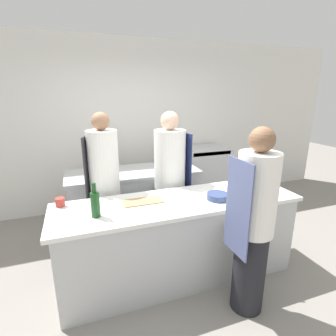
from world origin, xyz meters
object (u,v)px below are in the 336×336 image
at_px(bottle_vinegar, 239,193).
at_px(bowl_prep_small, 218,196).
at_px(bottle_wine, 262,178).
at_px(bowl_mixing_large, 257,179).
at_px(chef_at_pass_far, 105,189).
at_px(cup, 60,202).
at_px(chef_at_stove, 170,182).
at_px(oven_range, 203,175).
at_px(bottle_olive_oil, 95,204).
at_px(chef_at_prep_near, 253,225).
at_px(bowl_ceramic_blue, 241,188).

xyz_separation_m(bottle_vinegar, bowl_prep_small, (-0.16, 0.14, -0.07)).
height_order(bottle_wine, bowl_mixing_large, bottle_wine).
relative_size(chef_at_pass_far, cup, 20.05).
relative_size(bottle_vinegar, bowl_mixing_large, 1.64).
height_order(chef_at_stove, bowl_prep_small, chef_at_stove).
height_order(bottle_vinegar, bowl_mixing_large, bottle_vinegar).
relative_size(oven_range, bottle_olive_oil, 3.21).
xyz_separation_m(chef_at_prep_near, cup, (-1.57, 0.89, 0.07)).
relative_size(chef_at_stove, cup, 19.94).
relative_size(oven_range, bowl_prep_small, 4.59).
relative_size(bottle_vinegar, bottle_wine, 0.95).
distance_m(chef_at_stove, bottle_wine, 1.09).
bearing_deg(bowl_mixing_large, bottle_wine, -116.81).
bearing_deg(cup, chef_at_stove, 15.94).
bearing_deg(bowl_mixing_large, cup, 179.57).
distance_m(chef_at_stove, bottle_vinegar, 0.96).
distance_m(chef_at_pass_far, bottle_olive_oil, 0.72).
height_order(chef_at_pass_far, bottle_olive_oil, chef_at_pass_far).
bearing_deg(bowl_ceramic_blue, chef_at_prep_near, -115.69).
distance_m(chef_at_stove, bowl_ceramic_blue, 0.88).
bearing_deg(chef_at_stove, bowl_ceramic_blue, 35.19).
height_order(chef_at_pass_far, bottle_wine, chef_at_pass_far).
bearing_deg(bowl_ceramic_blue, cup, 172.04).
height_order(chef_at_prep_near, bottle_wine, chef_at_prep_near).
xyz_separation_m(chef_at_stove, bowl_prep_small, (0.26, -0.72, 0.05)).
distance_m(bowl_mixing_large, bowl_prep_small, 0.83).
distance_m(chef_at_pass_far, bowl_prep_small, 1.28).
bearing_deg(chef_at_prep_near, bowl_mixing_large, -40.17).
bearing_deg(bottle_olive_oil, cup, 132.30).
bearing_deg(bowl_mixing_large, chef_at_stove, 159.63).
bearing_deg(bottle_wine, chef_at_pass_far, 161.62).
bearing_deg(bowl_prep_small, chef_at_prep_near, -85.12).
relative_size(chef_at_stove, bottle_wine, 6.26).
bearing_deg(bottle_wine, oven_range, 85.78).
distance_m(chef_at_stove, cup, 1.32).
height_order(chef_at_stove, cup, chef_at_stove).
height_order(chef_at_stove, chef_at_pass_far, chef_at_pass_far).
relative_size(chef_at_stove, bottle_olive_oil, 5.51).
bearing_deg(chef_at_pass_far, bowl_ceramic_blue, -96.67).
xyz_separation_m(chef_at_pass_far, bowl_prep_small, (1.06, -0.71, 0.04)).
distance_m(oven_range, bottle_wine, 1.79).
distance_m(chef_at_pass_far, cup, 0.59).
bearing_deg(bottle_vinegar, bowl_prep_small, 139.93).
bearing_deg(bottle_wine, bowl_ceramic_blue, -171.62).
xyz_separation_m(bottle_vinegar, cup, (-1.69, 0.49, -0.06)).
bearing_deg(bottle_vinegar, chef_at_pass_far, 145.26).
relative_size(chef_at_prep_near, bowl_mixing_large, 10.60).
height_order(bowl_mixing_large, bowl_prep_small, bowl_mixing_large).
bearing_deg(cup, chef_at_prep_near, -29.53).
bearing_deg(bowl_mixing_large, bowl_ceramic_blue, -149.09).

